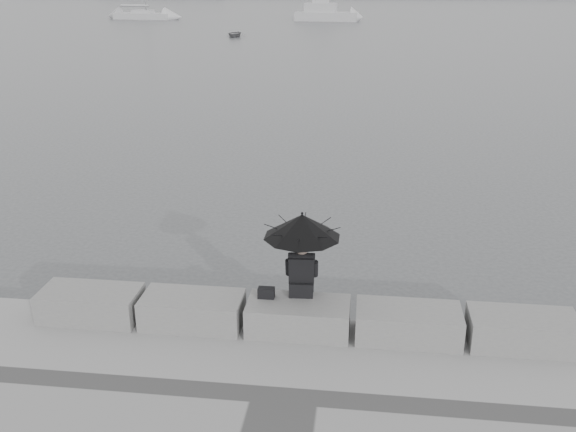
# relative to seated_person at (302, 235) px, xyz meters

# --- Properties ---
(ground) EXTENTS (360.00, 360.00, 0.00)m
(ground) POSITION_rel_seated_person_xyz_m (-0.02, 0.14, -2.01)
(ground) COLOR #454749
(ground) RESTS_ON ground
(stone_block_far_left) EXTENTS (1.60, 0.80, 0.50)m
(stone_block_far_left) POSITION_rel_seated_person_xyz_m (-3.42, -0.31, -1.26)
(stone_block_far_left) COLOR slate
(stone_block_far_left) RESTS_ON promenade
(stone_block_left) EXTENTS (1.60, 0.80, 0.50)m
(stone_block_left) POSITION_rel_seated_person_xyz_m (-1.72, -0.31, -1.26)
(stone_block_left) COLOR slate
(stone_block_left) RESTS_ON promenade
(stone_block_centre) EXTENTS (1.60, 0.80, 0.50)m
(stone_block_centre) POSITION_rel_seated_person_xyz_m (-0.02, -0.31, -1.26)
(stone_block_centre) COLOR slate
(stone_block_centre) RESTS_ON promenade
(stone_block_right) EXTENTS (1.60, 0.80, 0.50)m
(stone_block_right) POSITION_rel_seated_person_xyz_m (1.68, -0.31, -1.26)
(stone_block_right) COLOR slate
(stone_block_right) RESTS_ON promenade
(stone_block_far_right) EXTENTS (1.60, 0.80, 0.50)m
(stone_block_far_right) POSITION_rel_seated_person_xyz_m (3.38, -0.31, -1.26)
(stone_block_far_right) COLOR slate
(stone_block_far_right) RESTS_ON promenade
(seated_person) EXTENTS (1.21, 1.21, 1.39)m
(seated_person) POSITION_rel_seated_person_xyz_m (0.00, 0.00, 0.00)
(seated_person) COLOR black
(seated_person) RESTS_ON stone_block_centre
(bag) EXTENTS (0.26, 0.15, 0.17)m
(bag) POSITION_rel_seated_person_xyz_m (-0.54, -0.20, -0.93)
(bag) COLOR black
(bag) RESTS_ON stone_block_centre
(sailboat_left) EXTENTS (7.95, 3.28, 12.90)m
(sailboat_left) POSITION_rel_seated_person_xyz_m (-29.25, 77.40, -1.49)
(sailboat_left) COLOR #BDBDBF
(sailboat_left) RESTS_ON ground
(motor_cruiser) EXTENTS (8.15, 3.51, 4.50)m
(motor_cruiser) POSITION_rel_seated_person_xyz_m (-4.71, 77.18, -1.12)
(motor_cruiser) COLOR #BDBDBF
(motor_cruiser) RESTS_ON ground
(dinghy) EXTENTS (2.79, 1.19, 0.47)m
(dinghy) POSITION_rel_seated_person_xyz_m (-12.15, 54.28, -1.78)
(dinghy) COLOR gray
(dinghy) RESTS_ON ground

